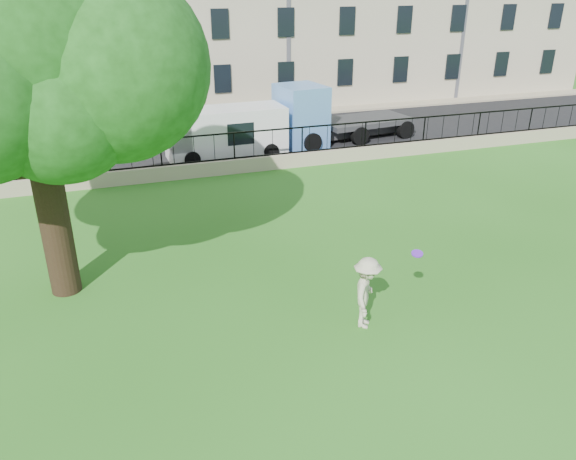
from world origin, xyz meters
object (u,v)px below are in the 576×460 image
object	(u,v)px
frisbee	(417,254)
blue_truck	(345,111)
man	(367,293)
white_van	(226,133)
tree	(14,36)

from	to	relation	value
frisbee	blue_truck	world-z (taller)	blue_truck
man	white_van	size ratio (longest dim) A/B	0.33
frisbee	blue_truck	size ratio (longest dim) A/B	0.04
man	white_van	distance (m)	14.55
white_van	blue_truck	bearing A→B (deg)	7.28
man	white_van	xyz separation A→B (m)	(0.09, 14.55, 0.24)
tree	white_van	distance (m)	13.59
blue_truck	man	bearing A→B (deg)	-120.07
blue_truck	tree	bearing A→B (deg)	-146.68
tree	frisbee	size ratio (longest dim) A/B	35.61
tree	white_van	world-z (taller)	tree
frisbee	tree	bearing A→B (deg)	152.48
man	blue_truck	xyz separation A→B (m)	(6.38, 15.55, 0.58)
man	frisbee	bearing A→B (deg)	-61.06
tree	man	xyz separation A→B (m)	(6.80, -4.06, -5.46)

